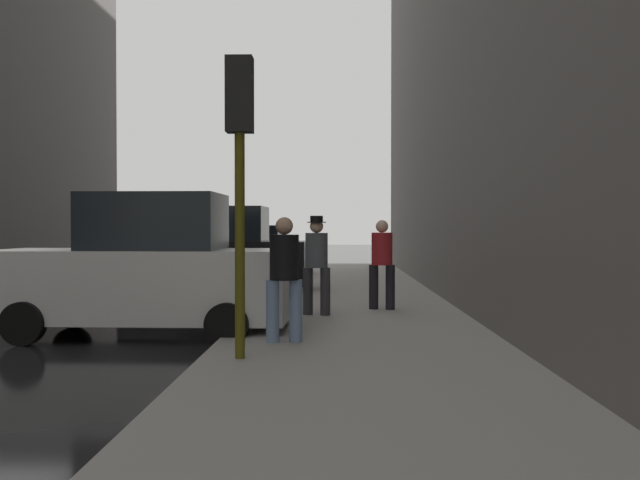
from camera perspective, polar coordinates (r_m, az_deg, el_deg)
sidewalk at (r=11.14m, az=3.13°, el=-7.48°), size 4.00×40.00×0.15m
parked_white_van at (r=11.54m, az=-13.78°, el=-2.43°), size 4.63×2.13×2.25m
parked_black_suv at (r=18.34m, az=-8.09°, el=-1.15°), size 4.66×2.18×2.25m
parked_silver_sedan at (r=24.24m, az=-5.77°, el=-1.05°), size 4.26×2.18×1.79m
fire_hydrant at (r=13.25m, az=-3.89°, el=-4.28°), size 0.42×0.22×0.70m
traffic_light at (r=8.63m, az=-6.44°, el=7.93°), size 0.32×0.32×3.60m
pedestrian_in_jeans at (r=9.75m, az=-2.88°, el=-2.60°), size 0.53×0.47×1.71m
pedestrian_in_red_jacket at (r=13.70m, az=4.98°, el=-1.56°), size 0.52×0.47×1.71m
pedestrian_with_beanie at (r=12.75m, az=-0.28°, el=-1.61°), size 0.53×0.48×1.78m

